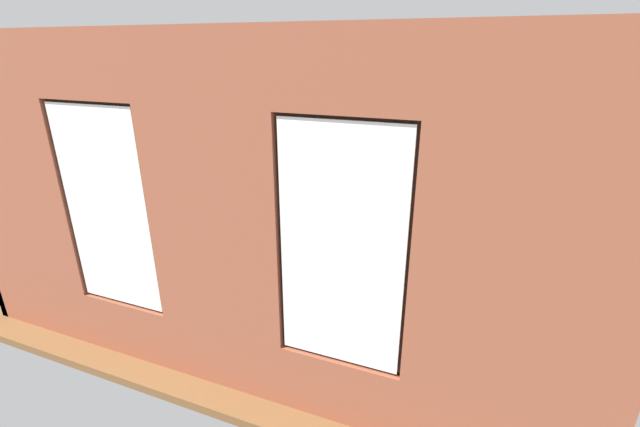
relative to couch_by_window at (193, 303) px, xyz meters
The scene contains 18 objects.
ground_plane 2.41m from the couch_by_window, 112.13° to the right, with size 7.25×6.47×0.10m, color brown.
brick_wall_with_windows 1.73m from the couch_by_window, 144.14° to the left, with size 6.65×0.30×3.36m.
white_wall_right 3.39m from the couch_by_window, 40.14° to the right, with size 0.10×5.47×3.36m, color white.
couch_by_window is the anchor object (origin of this frame).
couch_left 4.04m from the couch_by_window, 150.62° to the right, with size 0.94×1.88×0.80m.
coffee_table 2.32m from the couch_by_window, 115.78° to the right, with size 1.56×0.83×0.43m.
cup_ceramic 2.32m from the couch_by_window, 115.78° to the right, with size 0.08×0.08×0.09m, color #33567F.
candle_jar 2.27m from the couch_by_window, 119.84° to the right, with size 0.08×0.08×0.09m, color #B7333D.
table_plant_small 2.34m from the couch_by_window, 110.35° to the right, with size 0.11×0.11×0.17m.
remote_black 2.04m from the couch_by_window, 105.37° to the right, with size 0.05×0.17×0.02m, color black.
media_console 2.79m from the couch_by_window, 41.77° to the right, with size 1.22×0.42×0.45m, color black.
tv_flatscreen 2.83m from the couch_by_window, 41.81° to the right, with size 1.09×0.20×0.75m.
papasan_chair 4.22m from the couch_by_window, 101.68° to the right, with size 1.19×1.19×0.73m.
potted_plant_between_couches 1.51m from the couch_by_window, behind, with size 0.84×0.75×1.38m.
potted_plant_corner_far_left 3.68m from the couch_by_window, behind, with size 0.90×0.89×1.23m.
potted_plant_near_tv 1.74m from the couch_by_window, 27.15° to the right, with size 1.14×1.12×1.32m.
potted_plant_corner_near_left 5.77m from the couch_by_window, 129.59° to the right, with size 0.58×0.58×0.93m.
potted_plant_foreground_right 4.74m from the couch_by_window, 67.90° to the right, with size 0.79×0.76×1.31m.
Camera 1 is at (-2.15, 5.73, 3.20)m, focal length 24.00 mm.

